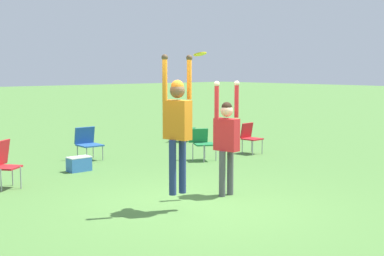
# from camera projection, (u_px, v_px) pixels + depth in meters

# --- Properties ---
(ground_plane) EXTENTS (120.00, 120.00, 0.00)m
(ground_plane) POSITION_uv_depth(u_px,v_px,m) (196.00, 205.00, 9.21)
(ground_plane) COLOR #4C7A38
(person_jumping) EXTENTS (0.62, 0.49, 2.29)m
(person_jumping) POSITION_uv_depth(u_px,v_px,m) (177.00, 120.00, 8.69)
(person_jumping) COLOR navy
(person_jumping) RESTS_ON ground_plane
(person_defending) EXTENTS (0.62, 0.49, 2.13)m
(person_defending) POSITION_uv_depth(u_px,v_px,m) (227.00, 135.00, 9.81)
(person_defending) COLOR #4C4C51
(person_defending) RESTS_ON ground_plane
(frisbee) EXTENTS (0.22, 0.22, 0.07)m
(frisbee) POSITION_uv_depth(u_px,v_px,m) (200.00, 54.00, 8.97)
(frisbee) COLOR yellow
(camping_chair_0) EXTENTS (0.71, 0.79, 0.93)m
(camping_chair_0) POSITION_uv_depth(u_px,v_px,m) (183.00, 125.00, 17.20)
(camping_chair_0) COLOR gray
(camping_chair_0) RESTS_ON ground_plane
(camping_chair_1) EXTENTS (0.64, 0.72, 0.94)m
(camping_chair_1) POSITION_uv_depth(u_px,v_px,m) (4.00, 161.00, 10.52)
(camping_chair_1) COLOR gray
(camping_chair_1) RESTS_ON ground_plane
(camping_chair_2) EXTENTS (0.57, 0.61, 0.84)m
(camping_chair_2) POSITION_uv_depth(u_px,v_px,m) (88.00, 141.00, 13.76)
(camping_chair_2) COLOR gray
(camping_chair_2) RESTS_ON ground_plane
(camping_chair_4) EXTENTS (0.68, 0.73, 0.81)m
(camping_chair_4) POSITION_uv_depth(u_px,v_px,m) (202.00, 141.00, 13.70)
(camping_chair_4) COLOR gray
(camping_chair_4) RESTS_ON ground_plane
(camping_chair_5) EXTENTS (0.49, 0.53, 0.84)m
(camping_chair_5) POSITION_uv_depth(u_px,v_px,m) (250.00, 136.00, 14.78)
(camping_chair_5) COLOR gray
(camping_chair_5) RESTS_ON ground_plane
(cooler_box) EXTENTS (0.53, 0.31, 0.34)m
(cooler_box) POSITION_uv_depth(u_px,v_px,m) (79.00, 164.00, 12.26)
(cooler_box) COLOR #336BB7
(cooler_box) RESTS_ON ground_plane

